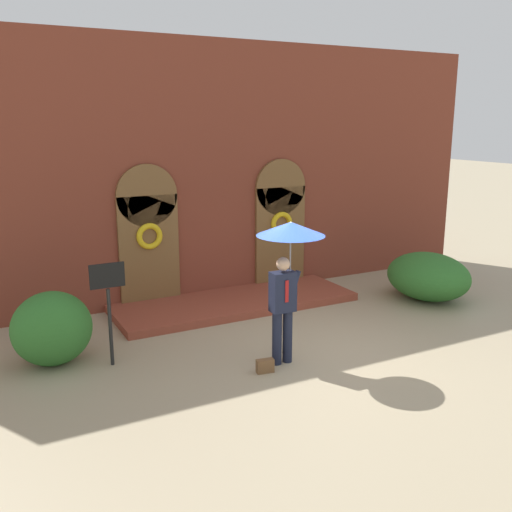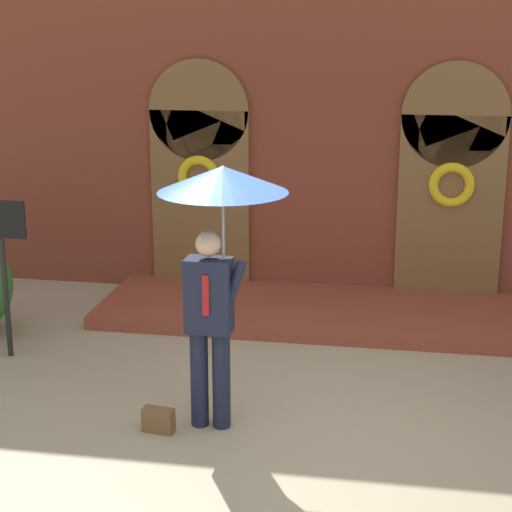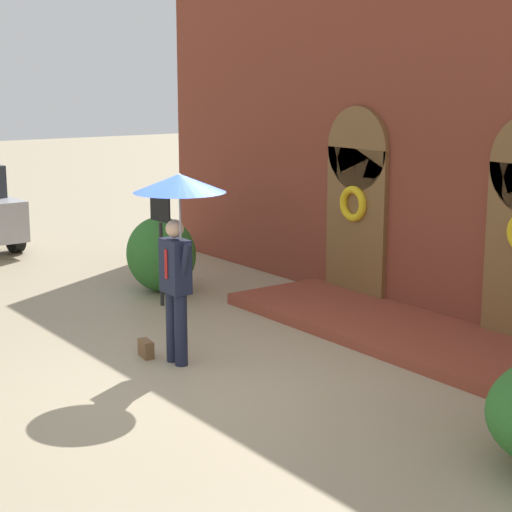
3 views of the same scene
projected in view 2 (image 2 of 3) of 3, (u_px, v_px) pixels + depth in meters
ground_plane at (275, 432)px, 7.56m from camera, size 80.00×80.00×0.00m
building_facade at (326, 88)px, 10.78m from camera, size 14.00×2.30×5.60m
person_with_umbrella at (219, 219)px, 7.16m from camera, size 1.10×1.10×2.36m
handbag at (158, 420)px, 7.55m from camera, size 0.29×0.16×0.22m
sign_post at (2, 252)px, 8.97m from camera, size 0.56×0.06×1.72m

